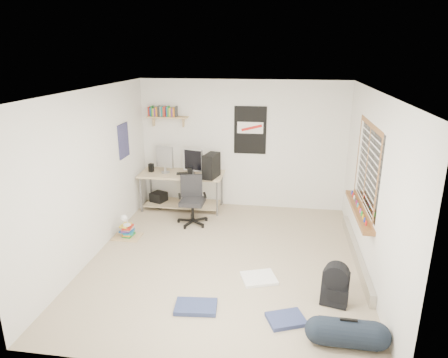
# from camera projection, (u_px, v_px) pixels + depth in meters

# --- Properties ---
(floor) EXTENTS (4.00, 4.50, 0.01)m
(floor) POSITION_uv_depth(u_px,v_px,m) (225.00, 259.00, 6.04)
(floor) COLOR gray
(floor) RESTS_ON ground
(ceiling) EXTENTS (4.00, 4.50, 0.01)m
(ceiling) POSITION_uv_depth(u_px,v_px,m) (226.00, 90.00, 5.27)
(ceiling) COLOR white
(ceiling) RESTS_ON ground
(back_wall) EXTENTS (4.00, 0.01, 2.50)m
(back_wall) POSITION_uv_depth(u_px,v_px,m) (242.00, 145.00, 7.78)
(back_wall) COLOR silver
(back_wall) RESTS_ON ground
(left_wall) EXTENTS (0.01, 4.50, 2.50)m
(left_wall) POSITION_uv_depth(u_px,v_px,m) (92.00, 174.00, 5.94)
(left_wall) COLOR silver
(left_wall) RESTS_ON ground
(right_wall) EXTENTS (0.01, 4.50, 2.50)m
(right_wall) POSITION_uv_depth(u_px,v_px,m) (373.00, 187.00, 5.37)
(right_wall) COLOR silver
(right_wall) RESTS_ON ground
(desk) EXTENTS (1.76, 1.32, 0.74)m
(desk) POSITION_uv_depth(u_px,v_px,m) (182.00, 191.00, 7.87)
(desk) COLOR tan
(desk) RESTS_ON floor
(monitor_left) EXTENTS (0.38, 0.21, 0.41)m
(monitor_left) POSITION_uv_depth(u_px,v_px,m) (165.00, 162.00, 7.72)
(monitor_left) COLOR #AEADB3
(monitor_left) RESTS_ON desk
(monitor_right) EXTENTS (0.40, 0.19, 0.43)m
(monitor_right) POSITION_uv_depth(u_px,v_px,m) (193.00, 166.00, 7.47)
(monitor_right) COLOR #939398
(monitor_right) RESTS_ON desk
(pc_tower) EXTENTS (0.29, 0.46, 0.45)m
(pc_tower) POSITION_uv_depth(u_px,v_px,m) (211.00, 166.00, 7.43)
(pc_tower) COLOR black
(pc_tower) RESTS_ON desk
(keyboard) EXTENTS (0.37, 0.19, 0.02)m
(keyboard) POSITION_uv_depth(u_px,v_px,m) (186.00, 173.00, 7.70)
(keyboard) COLOR black
(keyboard) RESTS_ON desk
(speaker_left) EXTENTS (0.11, 0.11, 0.17)m
(speaker_left) POSITION_uv_depth(u_px,v_px,m) (151.00, 168.00, 7.81)
(speaker_left) COLOR black
(speaker_left) RESTS_ON desk
(speaker_right) EXTENTS (0.11, 0.11, 0.19)m
(speaker_right) POSITION_uv_depth(u_px,v_px,m) (190.00, 172.00, 7.51)
(speaker_right) COLOR black
(speaker_right) RESTS_ON desk
(office_chair) EXTENTS (0.72, 0.72, 0.88)m
(office_chair) POSITION_uv_depth(u_px,v_px,m) (192.00, 198.00, 7.13)
(office_chair) COLOR black
(office_chair) RESTS_ON floor
(wall_shelf) EXTENTS (0.80, 0.22, 0.24)m
(wall_shelf) POSITION_uv_depth(u_px,v_px,m) (168.00, 117.00, 7.71)
(wall_shelf) COLOR tan
(wall_shelf) RESTS_ON back_wall
(poster_back_wall) EXTENTS (0.62, 0.03, 0.92)m
(poster_back_wall) POSITION_uv_depth(u_px,v_px,m) (250.00, 130.00, 7.64)
(poster_back_wall) COLOR black
(poster_back_wall) RESTS_ON back_wall
(poster_left_wall) EXTENTS (0.02, 0.42, 0.60)m
(poster_left_wall) POSITION_uv_depth(u_px,v_px,m) (124.00, 141.00, 6.99)
(poster_left_wall) COLOR navy
(poster_left_wall) RESTS_ON left_wall
(window) EXTENTS (0.10, 1.50, 1.26)m
(window) POSITION_uv_depth(u_px,v_px,m) (366.00, 167.00, 5.60)
(window) COLOR brown
(window) RESTS_ON right_wall
(baseboard_heater) EXTENTS (0.08, 2.50, 0.18)m
(baseboard_heater) POSITION_uv_depth(u_px,v_px,m) (356.00, 253.00, 6.02)
(baseboard_heater) COLOR #B7B2A8
(baseboard_heater) RESTS_ON floor
(backpack) EXTENTS (0.37, 0.33, 0.43)m
(backpack) POSITION_uv_depth(u_px,v_px,m) (335.00, 288.00, 4.94)
(backpack) COLOR black
(backpack) RESTS_ON floor
(duffel_bag) EXTENTS (0.31, 0.31, 0.60)m
(duffel_bag) POSITION_uv_depth(u_px,v_px,m) (347.00, 334.00, 4.23)
(duffel_bag) COLOR black
(duffel_bag) RESTS_ON floor
(tshirt) EXTENTS (0.56, 0.51, 0.04)m
(tshirt) POSITION_uv_depth(u_px,v_px,m) (259.00, 278.00, 5.49)
(tshirt) COLOR white
(tshirt) RESTS_ON floor
(jeans_a) EXTENTS (0.54, 0.37, 0.06)m
(jeans_a) POSITION_uv_depth(u_px,v_px,m) (196.00, 307.00, 4.86)
(jeans_a) COLOR navy
(jeans_a) RESTS_ON floor
(jeans_b) EXTENTS (0.51, 0.45, 0.05)m
(jeans_b) POSITION_uv_depth(u_px,v_px,m) (286.00, 319.00, 4.64)
(jeans_b) COLOR navy
(jeans_b) RESTS_ON floor
(book_stack) EXTENTS (0.48, 0.43, 0.27)m
(book_stack) POSITION_uv_depth(u_px,v_px,m) (127.00, 229.00, 6.70)
(book_stack) COLOR brown
(book_stack) RESTS_ON floor
(desk_lamp) EXTENTS (0.19, 0.24, 0.21)m
(desk_lamp) POSITION_uv_depth(u_px,v_px,m) (126.00, 217.00, 6.61)
(desk_lamp) COLOR white
(desk_lamp) RESTS_ON book_stack
(subwoofer) EXTENTS (0.35, 0.35, 0.30)m
(subwoofer) POSITION_uv_depth(u_px,v_px,m) (159.00, 200.00, 8.04)
(subwoofer) COLOR black
(subwoofer) RESTS_ON floor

